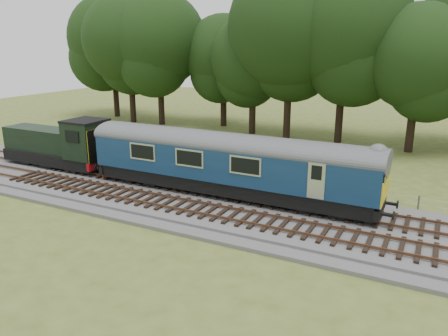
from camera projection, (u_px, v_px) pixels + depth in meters
The scene contains 9 objects.
ground at pixel (257, 215), 24.47m from camera, with size 120.00×120.00×0.00m, color #516023.
ballast at pixel (257, 212), 24.42m from camera, with size 70.00×7.00×0.35m, color #4C4C4F.
track_north at pixel (266, 200), 25.55m from camera, with size 67.20×2.40×0.21m.
track_south at pixel (245, 218), 22.98m from camera, with size 67.20×2.40×0.21m.
fence at pixel (284, 191), 28.32m from camera, with size 64.00×0.12×1.00m, color #6B6054, non-canonical shape.
tree_line at pixel (343, 140), 43.30m from camera, with size 70.00×8.00×18.00m, color black, non-canonical shape.
dmu_railcar at pixel (228, 159), 26.05m from camera, with size 18.05×2.86×3.88m.
shunter_loco at pixel (60, 145), 32.31m from camera, with size 8.91×2.60×3.38m.
worker at pixel (105, 165), 29.61m from camera, with size 0.69×0.46×1.91m, color #F8430D.
Camera 1 is at (8.70, -21.14, 9.29)m, focal length 35.00 mm.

